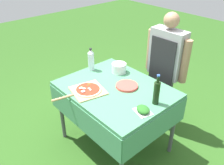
% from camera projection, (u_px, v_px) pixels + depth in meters
% --- Properties ---
extents(ground_plane, '(12.00, 12.00, 0.00)m').
position_uv_depth(ground_plane, '(115.00, 143.00, 2.95)').
color(ground_plane, '#2D5B1E').
extents(prep_table, '(1.18, 0.94, 0.81)m').
position_uv_depth(prep_table, '(116.00, 95.00, 2.57)').
color(prep_table, '#478960').
rests_on(prep_table, ground).
extents(person_cook, '(0.57, 0.20, 1.52)m').
position_uv_depth(person_cook, '(166.00, 65.00, 2.82)').
color(person_cook, '#4C4C51').
rests_on(person_cook, ground).
extents(pizza_on_peel, '(0.39, 0.57, 0.05)m').
position_uv_depth(pizza_on_peel, '(87.00, 90.00, 2.46)').
color(pizza_on_peel, tan).
rests_on(pizza_on_peel, prep_table).
extents(oil_bottle, '(0.06, 0.06, 0.31)m').
position_uv_depth(oil_bottle, '(156.00, 92.00, 2.22)').
color(oil_bottle, black).
rests_on(oil_bottle, prep_table).
extents(water_bottle, '(0.07, 0.07, 0.28)m').
position_uv_depth(water_bottle, '(91.00, 60.00, 2.82)').
color(water_bottle, silver).
rests_on(water_bottle, prep_table).
extents(herb_container, '(0.19, 0.17, 0.05)m').
position_uv_depth(herb_container, '(143.00, 110.00, 2.16)').
color(herb_container, silver).
rests_on(herb_container, prep_table).
extents(mixing_tub, '(0.17, 0.17, 0.11)m').
position_uv_depth(mixing_tub, '(119.00, 68.00, 2.80)').
color(mixing_tub, silver).
rests_on(mixing_tub, prep_table).
extents(plate_stack, '(0.24, 0.24, 0.02)m').
position_uv_depth(plate_stack, '(127.00, 86.00, 2.54)').
color(plate_stack, '#DB4C42').
rests_on(plate_stack, prep_table).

